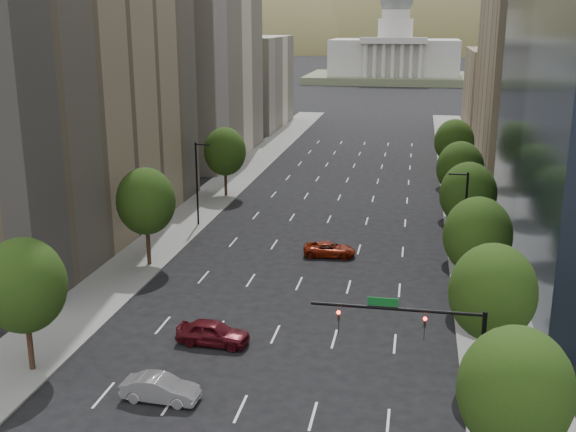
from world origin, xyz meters
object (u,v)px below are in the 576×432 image
Objects in this scene: car_red_far at (329,249)px; traffic_signal at (434,341)px; car_maroon at (213,333)px; capitol at (394,57)px; car_silver at (160,389)px.

traffic_signal is at bearing -165.78° from car_red_far.
capitol is at bearing 2.35° from car_maroon.
car_red_far is (-8.92, 27.50, -4.50)m from traffic_signal.
car_silver is (-15.31, 0.08, -4.42)m from traffic_signal.
car_maroon is at bearing -91.04° from capitol.
traffic_signal reaches higher than car_maroon.
traffic_signal is at bearing -87.26° from capitol.
capitol is 212.17m from car_maroon.
car_silver is (-0.92, -7.64, -0.10)m from car_maroon.
capitol is 192.38m from car_red_far.
car_maroon is 1.09× the size of car_silver.
capitol is (-10.53, 219.71, 3.40)m from traffic_signal.
capitol reaches higher than car_silver.
traffic_signal is 219.99m from capitol.
car_maroon is (-3.86, -211.99, -7.72)m from capitol.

